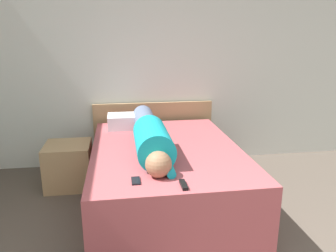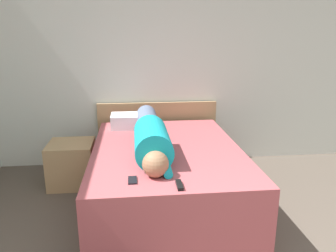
% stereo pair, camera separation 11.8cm
% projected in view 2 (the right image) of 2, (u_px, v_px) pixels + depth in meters
% --- Properties ---
extents(wall_back, '(5.61, 0.06, 2.60)m').
position_uv_depth(wall_back, '(172.00, 62.00, 4.11)').
color(wall_back, silver).
rests_on(wall_back, ground_plane).
extents(bed, '(1.40, 1.97, 0.59)m').
position_uv_depth(bed, '(166.00, 175.00, 3.24)').
color(bed, '#A84C51').
rests_on(bed, ground_plane).
extents(headboard, '(1.52, 0.04, 0.80)m').
position_uv_depth(headboard, '(158.00, 133.00, 4.26)').
color(headboard, tan).
rests_on(headboard, ground_plane).
extents(nightstand, '(0.49, 0.48, 0.48)m').
position_uv_depth(nightstand, '(72.00, 164.00, 3.66)').
color(nightstand, tan).
rests_on(nightstand, ground_plane).
extents(person_lying, '(0.31, 1.66, 0.31)m').
position_uv_depth(person_lying, '(151.00, 135.00, 3.08)').
color(person_lying, '#936B4C').
rests_on(person_lying, bed).
extents(pillow_near_headboard, '(0.50, 0.31, 0.16)m').
position_uv_depth(pillow_near_headboard, '(133.00, 121.00, 3.81)').
color(pillow_near_headboard, white).
rests_on(pillow_near_headboard, bed).
extents(tv_remote, '(0.04, 0.15, 0.02)m').
position_uv_depth(tv_remote, '(179.00, 185.00, 2.33)').
color(tv_remote, black).
rests_on(tv_remote, bed).
extents(cell_phone, '(0.06, 0.13, 0.01)m').
position_uv_depth(cell_phone, '(132.00, 180.00, 2.42)').
color(cell_phone, black).
rests_on(cell_phone, bed).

